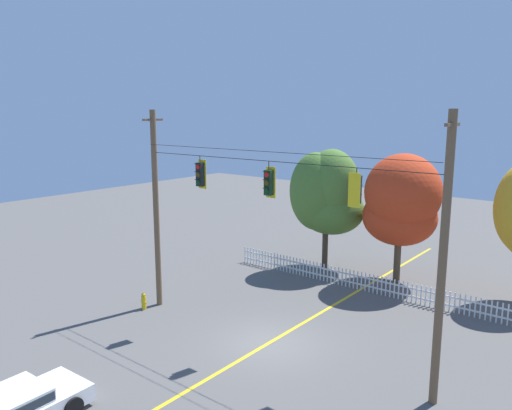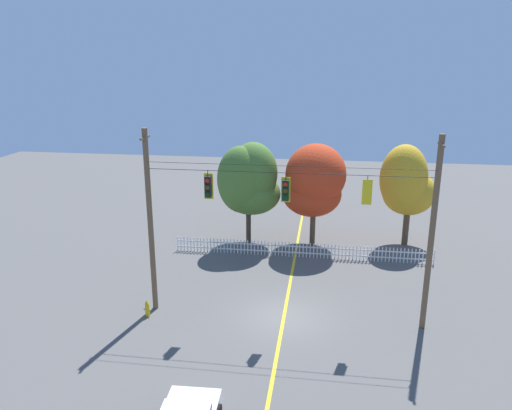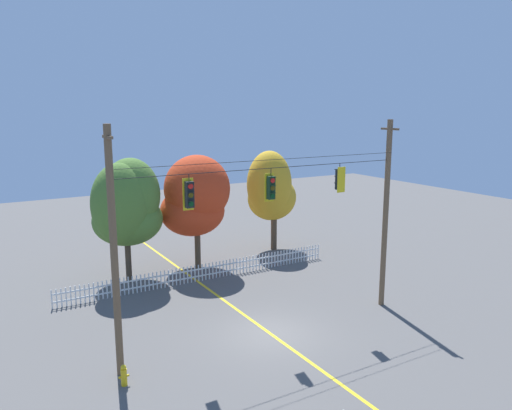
% 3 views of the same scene
% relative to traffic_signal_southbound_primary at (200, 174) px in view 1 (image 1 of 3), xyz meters
% --- Properties ---
extents(ground, '(80.00, 80.00, 0.00)m').
position_rel_traffic_signal_southbound_primary_xyz_m(ground, '(3.65, -0.01, -6.51)').
color(ground, '#565451').
extents(lane_centerline_stripe, '(0.16, 36.00, 0.01)m').
position_rel_traffic_signal_southbound_primary_xyz_m(lane_centerline_stripe, '(3.65, -0.01, -6.51)').
color(lane_centerline_stripe, gold).
rests_on(lane_centerline_stripe, ground).
extents(signal_support_span, '(13.43, 1.10, 9.20)m').
position_rel_traffic_signal_southbound_primary_xyz_m(signal_support_span, '(3.65, -0.01, -1.82)').
color(signal_support_span, brown).
rests_on(signal_support_span, ground).
extents(traffic_signal_southbound_primary, '(0.43, 0.38, 1.40)m').
position_rel_traffic_signal_southbound_primary_xyz_m(traffic_signal_southbound_primary, '(0.00, 0.00, 0.00)').
color(traffic_signal_southbound_primary, black).
extents(traffic_signal_northbound_secondary, '(0.43, 0.38, 1.41)m').
position_rel_traffic_signal_southbound_primary_xyz_m(traffic_signal_northbound_secondary, '(3.63, -0.00, -0.03)').
color(traffic_signal_northbound_secondary, black).
extents(traffic_signal_eastbound_side, '(0.43, 0.38, 1.30)m').
position_rel_traffic_signal_southbound_primary_xyz_m(traffic_signal_eastbound_side, '(7.27, -0.02, 0.06)').
color(traffic_signal_eastbound_side, black).
extents(white_picket_fence, '(16.44, 0.06, 0.98)m').
position_rel_traffic_signal_southbound_primary_xyz_m(white_picket_fence, '(4.06, 7.81, -6.02)').
color(white_picket_fence, white).
rests_on(white_picket_fence, ground).
extents(autumn_maple_near_fence, '(4.14, 3.82, 7.05)m').
position_rel_traffic_signal_southbound_primary_xyz_m(autumn_maple_near_fence, '(0.34, 9.75, -2.16)').
color(autumn_maple_near_fence, '#473828').
rests_on(autumn_maple_near_fence, ground).
extents(autumn_maple_mid, '(4.20, 4.03, 6.99)m').
position_rel_traffic_signal_southbound_primary_xyz_m(autumn_maple_mid, '(4.68, 10.13, -2.13)').
color(autumn_maple_mid, brown).
rests_on(autumn_maple_mid, ground).
extents(parked_car, '(2.16, 4.31, 1.15)m').
position_rel_traffic_signal_southbound_primary_xyz_m(parked_car, '(1.15, -9.01, -5.91)').
color(parked_car, white).
rests_on(parked_car, ground).
extents(fire_hydrant, '(0.38, 0.22, 0.79)m').
position_rel_traffic_signal_southbound_primary_xyz_m(fire_hydrant, '(-3.04, -0.86, -6.12)').
color(fire_hydrant, gold).
rests_on(fire_hydrant, ground).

